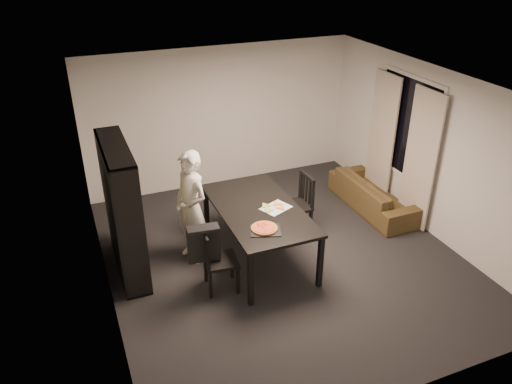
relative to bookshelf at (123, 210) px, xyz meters
name	(u,v)px	position (x,y,z in m)	size (l,w,h in m)	color
room	(284,179)	(2.16, -0.60, 0.35)	(5.01, 5.51, 2.61)	black
window_pane	(407,127)	(4.64, 0.00, 0.55)	(0.02, 1.40, 1.60)	black
window_frame	(407,127)	(4.64, 0.00, 0.55)	(0.03, 1.52, 1.72)	white
curtain_left	(420,160)	(4.56, -0.52, 0.20)	(0.03, 0.70, 2.25)	#BFB4A3
curtain_right	(382,137)	(4.56, 0.52, 0.20)	(0.03, 0.70, 2.25)	#BFB4A3
bookshelf	(123,210)	(0.00, 0.00, 0.00)	(0.35, 1.50, 1.90)	black
dining_table	(259,213)	(1.82, -0.47, -0.18)	(1.12, 2.02, 0.84)	black
chair_left	(214,256)	(0.99, -0.94, -0.42)	(0.48, 0.48, 0.93)	black
chair_right	(300,200)	(2.71, -0.04, -0.39)	(0.47, 0.47, 0.99)	black
draped_jacket	(204,243)	(0.87, -0.92, -0.18)	(0.44, 0.23, 0.51)	black
person	(191,207)	(0.93, -0.11, -0.10)	(0.62, 0.41, 1.70)	silver
baking_tray	(265,230)	(1.67, -1.06, -0.10)	(0.40, 0.32, 0.01)	black
pepperoni_pizza	(264,228)	(1.67, -1.04, -0.08)	(0.35, 0.35, 0.03)	#AE6C32
kitchen_towel	(276,208)	(2.05, -0.57, -0.11)	(0.40, 0.30, 0.01)	silver
pizza_slices	(272,207)	(2.01, -0.54, -0.10)	(0.37, 0.31, 0.01)	gold
sofa	(374,194)	(4.25, 0.14, -0.68)	(1.88, 0.73, 0.55)	#44341B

